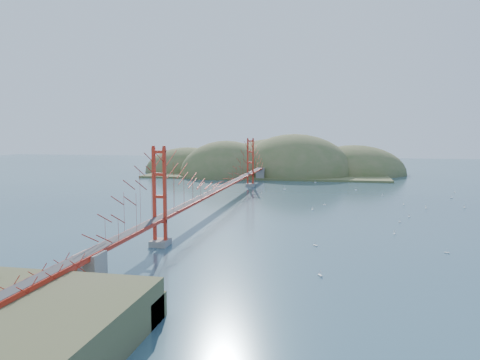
% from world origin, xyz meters
% --- Properties ---
extents(ground, '(320.00, 320.00, 0.00)m').
position_xyz_m(ground, '(0.00, 0.00, 0.00)').
color(ground, '#2F4E5E').
rests_on(ground, ground).
extents(bridge, '(2.20, 94.40, 12.00)m').
position_xyz_m(bridge, '(0.00, 0.18, 7.01)').
color(bridge, gray).
rests_on(bridge, ground).
extents(approach_viaduct, '(1.40, 12.00, 3.38)m').
position_xyz_m(approach_viaduct, '(0.00, -51.91, 2.55)').
color(approach_viaduct, '#B42214').
rests_on(approach_viaduct, ground).
extents(promontory, '(9.00, 6.00, 0.24)m').
position_xyz_m(promontory, '(0.00, -48.50, 0.12)').
color(promontory, '#59544C').
rests_on(promontory, ground).
extents(fort, '(3.70, 2.30, 1.75)m').
position_xyz_m(fort, '(0.40, -47.80, 0.67)').
color(fort, '#602A1B').
rests_on(fort, ground).
extents(far_headlands, '(84.00, 58.00, 25.00)m').
position_xyz_m(far_headlands, '(2.21, 68.52, 0.00)').
color(far_headlands, olive).
rests_on(far_headlands, ground).
extents(sailboat_1, '(0.59, 0.59, 0.65)m').
position_xyz_m(sailboat_1, '(16.34, -1.36, 0.15)').
color(sailboat_1, white).
rests_on(sailboat_1, ground).
extents(sailboat_14, '(0.49, 0.51, 0.58)m').
position_xyz_m(sailboat_14, '(31.45, -4.91, 0.14)').
color(sailboat_14, white).
rests_on(sailboat_14, ground).
extents(sailboat_17, '(0.51, 0.46, 0.57)m').
position_xyz_m(sailboat_17, '(45.63, 27.18, 0.14)').
color(sailboat_17, white).
rests_on(sailboat_17, ground).
extents(sailboat_13, '(0.53, 0.53, 0.55)m').
position_xyz_m(sailboat_13, '(29.42, -9.89, 0.13)').
color(sailboat_13, white).
rests_on(sailboat_13, ground).
extents(sailboat_0, '(0.50, 0.54, 0.61)m').
position_xyz_m(sailboat_0, '(27.66, -18.16, 0.14)').
color(sailboat_0, white).
rests_on(sailboat_0, ground).
extents(sailboat_16, '(0.53, 0.49, 0.60)m').
position_xyz_m(sailboat_16, '(18.24, 4.50, 0.14)').
color(sailboat_16, white).
rests_on(sailboat_16, ground).
extents(sailboat_9, '(0.56, 0.64, 0.73)m').
position_xyz_m(sailboat_9, '(35.55, 4.00, 0.16)').
color(sailboat_9, white).
rests_on(sailboat_9, ground).
extents(sailboat_5, '(0.56, 0.62, 0.70)m').
position_xyz_m(sailboat_5, '(42.30, 6.15, 0.15)').
color(sailboat_5, white).
rests_on(sailboat_5, ground).
extents(sailboat_10, '(0.63, 0.63, 0.68)m').
position_xyz_m(sailboat_10, '(18.70, -37.97, 0.15)').
color(sailboat_10, white).
rests_on(sailboat_10, ground).
extents(sailboat_6, '(0.61, 0.61, 0.66)m').
position_xyz_m(sailboat_6, '(17.82, -26.53, 0.15)').
color(sailboat_6, white).
rests_on(sailboat_6, ground).
extents(sailboat_7, '(0.55, 0.45, 0.65)m').
position_xyz_m(sailboat_7, '(24.81, 27.82, 0.15)').
color(sailboat_7, white).
rests_on(sailboat_7, ground).
extents(sailboat_4, '(0.56, 0.59, 0.66)m').
position_xyz_m(sailboat_4, '(32.38, 7.58, 0.15)').
color(sailboat_4, white).
rests_on(sailboat_4, ground).
extents(sailboat_3, '(0.62, 0.52, 0.72)m').
position_xyz_m(sailboat_3, '(8.76, 25.85, 0.16)').
color(sailboat_3, white).
rests_on(sailboat_3, ground).
extents(sailboat_2, '(0.54, 0.52, 0.61)m').
position_xyz_m(sailboat_2, '(32.14, -26.96, 0.14)').
color(sailboat_2, white).
rests_on(sailboat_2, ground).
extents(sailboat_12, '(0.57, 0.54, 0.64)m').
position_xyz_m(sailboat_12, '(15.07, 42.00, 0.14)').
color(sailboat_12, white).
rests_on(sailboat_12, ground).
extents(sailboat_15, '(0.51, 0.51, 0.57)m').
position_xyz_m(sailboat_15, '(29.71, 18.82, 0.14)').
color(sailboat_15, white).
rests_on(sailboat_15, ground).
extents(sailboat_8, '(0.64, 0.64, 0.70)m').
position_xyz_m(sailboat_8, '(42.91, 18.13, 0.15)').
color(sailboat_8, white).
rests_on(sailboat_8, ground).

